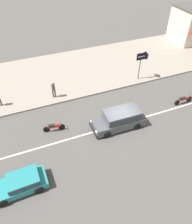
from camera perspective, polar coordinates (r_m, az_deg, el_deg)
name	(u,v)px	position (r m, az deg, el deg)	size (l,w,h in m)	color
ground_plane	(119,124)	(18.85, 6.10, -3.26)	(160.00, 160.00, 0.00)	#4C4947
lane_centre_stripe	(119,124)	(18.85, 6.10, -3.26)	(50.40, 0.14, 0.01)	silver
kerb_strip	(82,70)	(25.93, -3.61, 10.98)	(68.00, 10.00, 0.15)	gray
hatchback_teal_0	(20,183)	(15.41, -19.19, -17.12)	(3.74, 1.78, 1.10)	teal
minivan_dark_grey_2	(120,118)	(18.18, 6.27, -1.64)	(4.51, 2.00, 1.56)	#47494F
motorcycle_0	(54,127)	(18.27, -10.87, -3.86)	(1.79, 0.56, 0.80)	black
motorcycle_1	(184,99)	(22.28, 21.94, 3.08)	(2.00, 0.56, 0.80)	black
arrow_signboard	(146,56)	(23.57, 12.89, 13.96)	(1.41, 0.82, 3.06)	#4C4C51
pedestrian_near_clock	(53,88)	(21.24, -11.10, 6.09)	(0.34, 0.34, 1.72)	#4C4238
shopfront_corner_warung	(192,24)	(34.88, 23.89, 20.31)	(4.95, 4.98, 4.61)	beige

